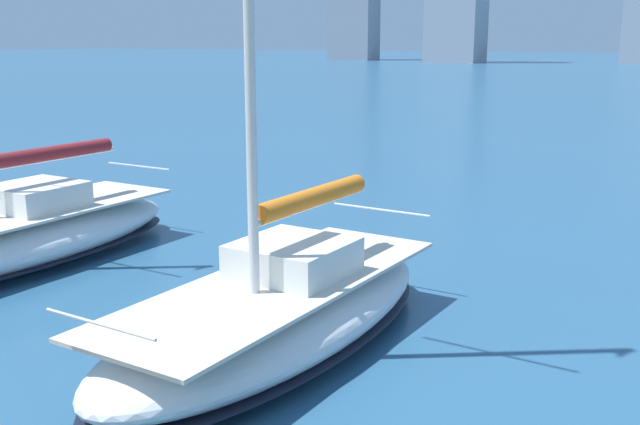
% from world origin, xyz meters
% --- Properties ---
extents(sailboat_orange, '(3.16, 7.94, 12.49)m').
position_xyz_m(sailboat_orange, '(0.81, -6.21, 0.67)').
color(sailboat_orange, silver).
rests_on(sailboat_orange, ground).
extents(sailboat_maroon, '(3.05, 8.33, 9.45)m').
position_xyz_m(sailboat_maroon, '(8.26, -7.34, 0.66)').
color(sailboat_maroon, silver).
rests_on(sailboat_maroon, ground).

